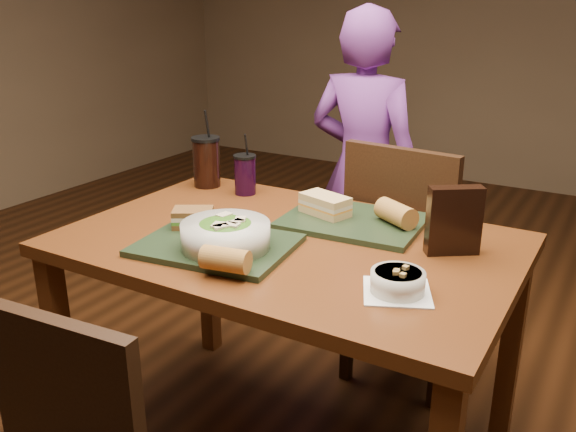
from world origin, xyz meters
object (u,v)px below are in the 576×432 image
(tray_far, at_px, (353,221))
(cup_berry, at_px, (245,174))
(cup_cola, at_px, (206,161))
(dining_table, at_px, (288,267))
(tray_near, at_px, (216,245))
(chip_bag, at_px, (454,221))
(soup_bowl, at_px, (398,281))
(sandwich_near, at_px, (193,218))
(baguette_near, at_px, (225,260))
(baguette_far, at_px, (396,213))
(chair_far, at_px, (405,256))
(sandwich_far, at_px, (325,205))
(diner, at_px, (363,171))
(salad_bowl, at_px, (226,233))

(tray_far, bearing_deg, cup_berry, 168.71)
(cup_cola, bearing_deg, dining_table, -30.16)
(tray_near, xyz_separation_m, chip_bag, (0.58, 0.30, 0.09))
(dining_table, relative_size, cup_berry, 5.89)
(dining_table, bearing_deg, tray_near, -129.35)
(soup_bowl, relative_size, cup_cola, 0.73)
(tray_near, distance_m, sandwich_near, 0.16)
(dining_table, height_order, soup_bowl, soup_bowl)
(tray_far, relative_size, soup_bowl, 2.01)
(baguette_near, distance_m, baguette_far, 0.59)
(chair_far, xyz_separation_m, chip_bag, (0.27, -0.42, 0.32))
(dining_table, distance_m, sandwich_far, 0.25)
(chair_far, xyz_separation_m, cup_cola, (-0.71, -0.24, 0.32))
(diner, xyz_separation_m, tray_near, (0.05, -1.13, 0.06))
(chair_far, distance_m, tray_near, 0.81)
(chair_far, height_order, salad_bowl, chair_far)
(chair_far, height_order, sandwich_near, chair_far)
(tray_far, bearing_deg, baguette_far, 9.58)
(diner, height_order, baguette_far, diner)
(sandwich_far, distance_m, cup_cola, 0.56)
(cup_berry, bearing_deg, baguette_far, -6.78)
(tray_near, bearing_deg, sandwich_far, 67.37)
(soup_bowl, xyz_separation_m, sandwich_near, (-0.67, 0.07, 0.02))
(diner, distance_m, salad_bowl, 1.16)
(chair_far, height_order, cup_berry, cup_berry)
(sandwich_near, bearing_deg, baguette_far, 32.50)
(cup_cola, relative_size, cup_berry, 1.30)
(tray_near, height_order, tray_far, same)
(salad_bowl, bearing_deg, tray_near, 160.50)
(tray_far, xyz_separation_m, sandwich_far, (-0.10, -0.01, 0.04))
(sandwich_far, relative_size, cup_cola, 0.61)
(tray_far, bearing_deg, salad_bowl, -117.45)
(tray_far, height_order, baguette_far, baguette_far)
(baguette_near, relative_size, cup_berry, 0.56)
(sandwich_near, bearing_deg, tray_far, 38.56)
(diner, bearing_deg, cup_cola, 62.66)
(diner, relative_size, cup_berry, 6.34)
(salad_bowl, relative_size, sandwich_far, 1.40)
(dining_table, distance_m, cup_cola, 0.64)
(soup_bowl, bearing_deg, baguette_far, 111.57)
(dining_table, xyz_separation_m, cup_berry, (-0.36, 0.30, 0.16))
(cup_cola, bearing_deg, cup_berry, -2.81)
(chair_far, xyz_separation_m, tray_far, (-0.06, -0.34, 0.23))
(tray_far, bearing_deg, chip_bag, -12.65)
(chair_far, bearing_deg, tray_near, -113.34)
(baguette_near, relative_size, baguette_far, 0.91)
(dining_table, xyz_separation_m, salad_bowl, (-0.09, -0.18, 0.15))
(salad_bowl, height_order, cup_berry, cup_berry)
(sandwich_far, bearing_deg, dining_table, -94.90)
(tray_near, xyz_separation_m, soup_bowl, (0.54, -0.00, 0.02))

